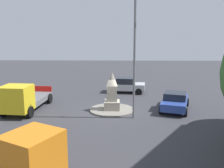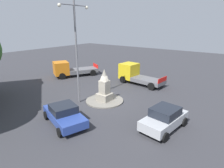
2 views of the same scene
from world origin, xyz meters
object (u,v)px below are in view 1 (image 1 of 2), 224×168
monument (112,93)px  car_silver_approaching (126,85)px  streetlamp (135,44)px  truck_orange_far_side (12,153)px  car_blue_parked_left (175,101)px  truck_yellow_near_island (23,99)px

monument → car_silver_approaching: monument is taller
streetlamp → truck_orange_far_side: (5.58, 7.56, -4.31)m
truck_orange_far_side → monument: bearing=-113.2°
monument → car_blue_parked_left: bearing=-176.4°
truck_yellow_near_island → car_blue_parked_left: bearing=-175.1°
monument → truck_orange_far_side: monument is taller
streetlamp → monument: bearing=-48.0°
monument → car_silver_approaching: bearing=-101.7°
car_silver_approaching → truck_orange_far_side: size_ratio=0.65×
car_silver_approaching → truck_orange_far_side: truck_orange_far_side is taller
car_blue_parked_left → truck_orange_far_side: size_ratio=0.73×
truck_yellow_near_island → truck_orange_far_side: 9.07m
car_silver_approaching → truck_yellow_near_island: (8.10, 7.06, 0.29)m
car_blue_parked_left → truck_orange_far_side: bearing=46.9°
truck_yellow_near_island → monument: bearing=-174.2°
truck_yellow_near_island → truck_orange_far_side: (-2.78, 8.64, -0.09)m
car_blue_parked_left → truck_orange_far_side: 13.20m
monument → truck_yellow_near_island: size_ratio=0.52×
monument → truck_yellow_near_island: monument is taller
monument → car_blue_parked_left: 5.06m
streetlamp → truck_yellow_near_island: (8.37, -1.07, -4.22)m
car_silver_approaching → streetlamp: bearing=91.9°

